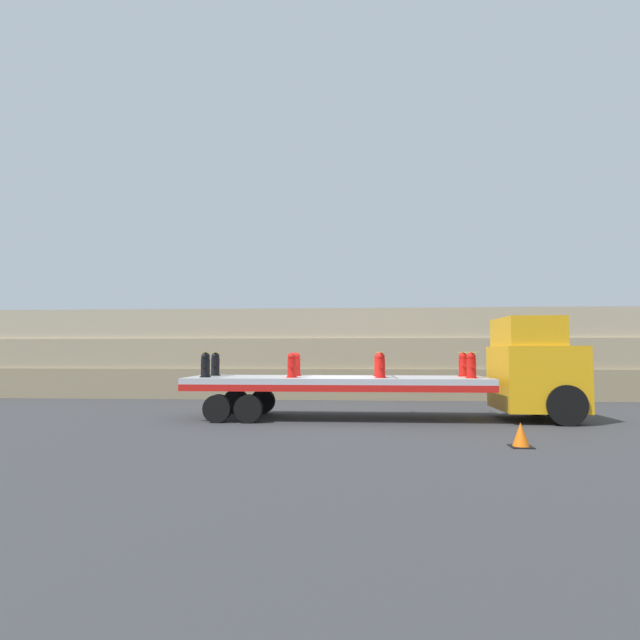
% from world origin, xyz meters
% --- Properties ---
extents(ground_plane, '(120.00, 120.00, 0.00)m').
position_xyz_m(ground_plane, '(0.00, 0.00, 0.00)').
color(ground_plane, '#38383A').
extents(rock_cliff, '(60.00, 3.30, 4.06)m').
position_xyz_m(rock_cliff, '(0.00, 7.71, 2.03)').
color(rock_cliff, gray).
rests_on(rock_cliff, ground_plane).
extents(truck_cab, '(2.32, 2.60, 3.13)m').
position_xyz_m(truck_cab, '(6.17, 0.00, 1.57)').
color(truck_cab, orange).
rests_on(truck_cab, ground_plane).
extents(flatbed_trailer, '(9.30, 2.62, 1.30)m').
position_xyz_m(flatbed_trailer, '(-0.47, 0.00, 1.08)').
color(flatbed_trailer, '#B2B2B7').
rests_on(flatbed_trailer, ground_plane).
extents(fire_hydrant_black_near_0, '(0.35, 0.49, 0.77)m').
position_xyz_m(fire_hydrant_black_near_0, '(-4.05, -0.56, 1.67)').
color(fire_hydrant_black_near_0, black).
rests_on(fire_hydrant_black_near_0, flatbed_trailer).
extents(fire_hydrant_black_far_0, '(0.35, 0.49, 0.77)m').
position_xyz_m(fire_hydrant_black_far_0, '(-4.05, 0.56, 1.67)').
color(fire_hydrant_black_far_0, black).
rests_on(fire_hydrant_black_far_0, flatbed_trailer).
extents(fire_hydrant_red_near_1, '(0.35, 0.49, 0.77)m').
position_xyz_m(fire_hydrant_red_near_1, '(-1.35, -0.56, 1.67)').
color(fire_hydrant_red_near_1, red).
rests_on(fire_hydrant_red_near_1, flatbed_trailer).
extents(fire_hydrant_red_far_1, '(0.35, 0.49, 0.77)m').
position_xyz_m(fire_hydrant_red_far_1, '(-1.35, 0.56, 1.67)').
color(fire_hydrant_red_far_1, red).
rests_on(fire_hydrant_red_far_1, flatbed_trailer).
extents(fire_hydrant_red_near_2, '(0.35, 0.49, 0.77)m').
position_xyz_m(fire_hydrant_red_near_2, '(1.35, -0.56, 1.67)').
color(fire_hydrant_red_near_2, red).
rests_on(fire_hydrant_red_near_2, flatbed_trailer).
extents(fire_hydrant_red_far_2, '(0.35, 0.49, 0.77)m').
position_xyz_m(fire_hydrant_red_far_2, '(1.35, 0.56, 1.67)').
color(fire_hydrant_red_far_2, red).
rests_on(fire_hydrant_red_far_2, flatbed_trailer).
extents(fire_hydrant_red_near_3, '(0.35, 0.49, 0.77)m').
position_xyz_m(fire_hydrant_red_near_3, '(4.05, -0.56, 1.67)').
color(fire_hydrant_red_near_3, red).
rests_on(fire_hydrant_red_near_3, flatbed_trailer).
extents(fire_hydrant_red_far_3, '(0.35, 0.49, 0.77)m').
position_xyz_m(fire_hydrant_red_far_3, '(4.05, 0.56, 1.67)').
color(fire_hydrant_red_far_3, red).
rests_on(fire_hydrant_red_far_3, flatbed_trailer).
extents(cargo_strap_rear, '(0.05, 2.72, 0.01)m').
position_xyz_m(cargo_strap_rear, '(-4.05, 0.00, 2.07)').
color(cargo_strap_rear, yellow).
rests_on(cargo_strap_rear, fire_hydrant_black_near_0).
extents(cargo_strap_middle, '(0.05, 2.72, 0.01)m').
position_xyz_m(cargo_strap_middle, '(1.35, 0.00, 2.07)').
color(cargo_strap_middle, yellow).
rests_on(cargo_strap_middle, fire_hydrant_red_near_2).
extents(cargo_strap_front, '(0.05, 2.72, 0.01)m').
position_xyz_m(cargo_strap_front, '(4.05, 0.00, 2.07)').
color(cargo_strap_front, yellow).
rests_on(cargo_strap_front, fire_hydrant_red_near_3).
extents(traffic_cone, '(0.46, 0.46, 0.53)m').
position_xyz_m(traffic_cone, '(4.17, -4.50, 0.26)').
color(traffic_cone, black).
rests_on(traffic_cone, ground_plane).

